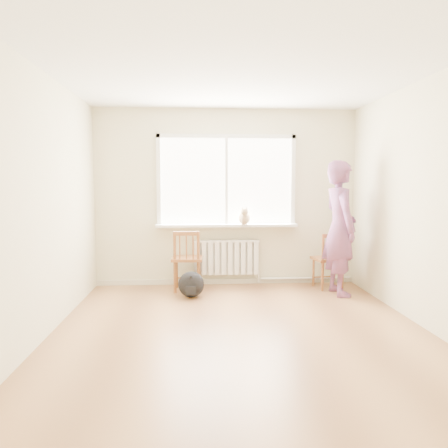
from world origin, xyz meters
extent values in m
plane|color=#A97445|center=(0.00, 0.00, 0.00)|extent=(4.50, 4.50, 0.00)
plane|color=white|center=(0.00, 0.00, 2.70)|extent=(4.50, 4.50, 0.00)
cube|color=beige|center=(0.00, 2.25, 1.35)|extent=(4.00, 0.01, 2.70)
cube|color=white|center=(0.00, 2.23, 1.60)|extent=(2.00, 0.02, 1.30)
cube|color=white|center=(0.00, 2.21, 2.28)|extent=(2.12, 0.05, 0.06)
cube|color=white|center=(-1.03, 2.21, 1.60)|extent=(0.06, 0.05, 1.42)
cube|color=white|center=(1.03, 2.21, 1.60)|extent=(0.06, 0.05, 1.42)
cube|color=white|center=(0.00, 2.21, 1.60)|extent=(0.04, 0.05, 1.30)
cube|color=white|center=(0.00, 2.14, 0.93)|extent=(2.15, 0.22, 0.04)
cube|color=white|center=(0.00, 2.20, 0.43)|extent=(1.00, 0.02, 0.55)
cube|color=white|center=(0.00, 2.15, 0.43)|extent=(1.00, 0.10, 0.51)
cube|color=white|center=(0.00, 2.15, 0.69)|extent=(1.00, 0.12, 0.03)
cylinder|color=silver|center=(1.25, 2.19, 0.08)|extent=(1.40, 0.04, 0.04)
cube|color=beige|center=(0.00, 2.23, 0.04)|extent=(4.00, 0.03, 0.08)
cube|color=#97582C|center=(-0.60, 1.86, 0.47)|extent=(0.45, 0.43, 0.04)
cylinder|color=#97582C|center=(-0.43, 2.02, 0.24)|extent=(0.04, 0.04, 0.47)
cylinder|color=#97582C|center=(-0.76, 2.03, 0.24)|extent=(0.04, 0.04, 0.47)
cylinder|color=#97582C|center=(-0.44, 1.68, 0.24)|extent=(0.04, 0.04, 0.47)
cylinder|color=#97582C|center=(-0.77, 1.70, 0.24)|extent=(0.04, 0.04, 0.47)
cylinder|color=#97582C|center=(-0.44, 1.68, 0.45)|extent=(0.04, 0.04, 0.89)
cylinder|color=#97582C|center=(-0.77, 1.70, 0.45)|extent=(0.04, 0.04, 0.89)
cube|color=#97582C|center=(-0.61, 1.69, 0.86)|extent=(0.36, 0.05, 0.06)
cylinder|color=#97582C|center=(-0.51, 1.69, 0.67)|extent=(0.02, 0.02, 0.36)
cylinder|color=#97582C|center=(-0.61, 1.69, 0.67)|extent=(0.02, 0.02, 0.36)
cylinder|color=#97582C|center=(-0.70, 1.69, 0.67)|extent=(0.02, 0.02, 0.36)
cube|color=#97582C|center=(1.50, 1.85, 0.44)|extent=(0.47, 0.45, 0.04)
cylinder|color=#97582C|center=(1.63, 2.03, 0.22)|extent=(0.04, 0.04, 0.44)
cylinder|color=#97582C|center=(1.32, 1.99, 0.22)|extent=(0.04, 0.04, 0.44)
cylinder|color=#97582C|center=(1.68, 1.72, 0.22)|extent=(0.04, 0.04, 0.44)
cylinder|color=#97582C|center=(1.37, 1.67, 0.22)|extent=(0.04, 0.04, 0.44)
cylinder|color=#97582C|center=(1.68, 1.72, 0.42)|extent=(0.04, 0.04, 0.84)
cylinder|color=#97582C|center=(1.37, 1.67, 0.42)|extent=(0.04, 0.04, 0.84)
cube|color=#97582C|center=(1.52, 1.70, 0.81)|extent=(0.34, 0.09, 0.05)
cylinder|color=#97582C|center=(1.61, 1.71, 0.63)|extent=(0.02, 0.02, 0.34)
cylinder|color=#97582C|center=(1.52, 1.70, 0.63)|extent=(0.02, 0.02, 0.34)
cylinder|color=#97582C|center=(1.43, 1.69, 0.63)|extent=(0.02, 0.02, 0.34)
imported|color=#BA403E|center=(1.55, 1.50, 0.94)|extent=(0.50, 0.72, 1.89)
ellipsoid|color=#CFB18D|center=(0.26, 2.07, 1.05)|extent=(0.20, 0.28, 0.20)
sphere|color=#CFB18D|center=(0.25, 1.94, 1.15)|extent=(0.11, 0.11, 0.11)
cone|color=#CFB18D|center=(0.22, 1.94, 1.20)|extent=(0.04, 0.04, 0.04)
cone|color=#CFB18D|center=(0.28, 1.94, 1.20)|extent=(0.04, 0.04, 0.04)
cylinder|color=#CFB18D|center=(0.27, 2.21, 0.99)|extent=(0.04, 0.18, 0.02)
cylinder|color=#CFB18D|center=(0.22, 1.97, 1.00)|extent=(0.02, 0.02, 0.10)
cylinder|color=#CFB18D|center=(0.28, 1.97, 1.00)|extent=(0.02, 0.02, 0.10)
ellipsoid|color=black|center=(-0.54, 1.45, 0.18)|extent=(0.36, 0.27, 0.36)
camera|label=1|loc=(-0.47, -4.47, 1.56)|focal=35.00mm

